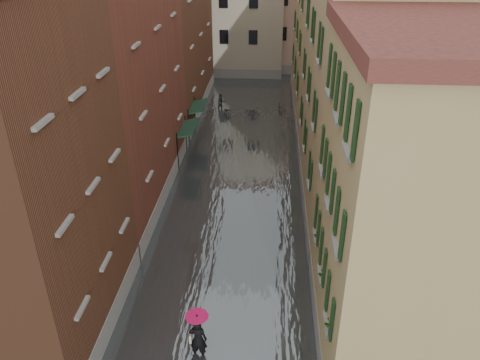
% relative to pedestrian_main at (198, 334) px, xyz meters
% --- Properties ---
extents(ground, '(120.00, 120.00, 0.00)m').
position_rel_pedestrian_main_xyz_m(ground, '(0.44, 3.19, -1.20)').
color(ground, slate).
rests_on(ground, ground).
extents(floodwater, '(10.00, 60.00, 0.20)m').
position_rel_pedestrian_main_xyz_m(floodwater, '(0.44, 16.19, -1.10)').
color(floodwater, '#494F51').
rests_on(floodwater, ground).
extents(building_left_near, '(6.00, 8.00, 13.00)m').
position_rel_pedestrian_main_xyz_m(building_left_near, '(-6.56, 1.19, 5.30)').
color(building_left_near, brown).
rests_on(building_left_near, ground).
extents(building_left_mid, '(6.00, 14.00, 12.50)m').
position_rel_pedestrian_main_xyz_m(building_left_mid, '(-6.56, 12.19, 5.05)').
color(building_left_mid, brown).
rests_on(building_left_mid, ground).
extents(building_left_far, '(6.00, 16.00, 14.00)m').
position_rel_pedestrian_main_xyz_m(building_left_far, '(-6.56, 27.19, 5.80)').
color(building_left_far, brown).
rests_on(building_left_far, ground).
extents(building_right_near, '(6.00, 8.00, 11.50)m').
position_rel_pedestrian_main_xyz_m(building_right_near, '(7.44, 1.19, 4.55)').
color(building_right_near, '#A48B55').
rests_on(building_right_near, ground).
extents(building_right_mid, '(6.00, 14.00, 13.00)m').
position_rel_pedestrian_main_xyz_m(building_right_mid, '(7.44, 12.19, 5.30)').
color(building_right_mid, tan).
rests_on(building_right_mid, ground).
extents(building_right_far, '(6.00, 16.00, 11.50)m').
position_rel_pedestrian_main_xyz_m(building_right_far, '(7.44, 27.19, 4.55)').
color(building_right_far, '#A48B55').
rests_on(building_right_far, ground).
extents(building_end_cream, '(12.00, 9.00, 13.00)m').
position_rel_pedestrian_main_xyz_m(building_end_cream, '(-2.56, 41.19, 5.30)').
color(building_end_cream, '#B1A78C').
rests_on(building_end_cream, ground).
extents(building_end_pink, '(10.00, 9.00, 12.00)m').
position_rel_pedestrian_main_xyz_m(building_end_pink, '(6.44, 43.19, 4.80)').
color(building_end_pink, tan).
rests_on(building_end_pink, ground).
extents(awning_near, '(1.09, 3.20, 2.80)m').
position_rel_pedestrian_main_xyz_m(awning_near, '(-3.05, 16.58, 1.27)').
color(awning_near, '#15301F').
rests_on(awning_near, ground).
extents(awning_far, '(1.09, 3.03, 2.80)m').
position_rel_pedestrian_main_xyz_m(awning_far, '(-3.05, 20.89, 1.27)').
color(awning_far, '#15301F').
rests_on(awning_far, ground).
extents(window_planters, '(0.59, 5.68, 0.84)m').
position_rel_pedestrian_main_xyz_m(window_planters, '(4.56, 1.09, 2.31)').
color(window_planters, '#945E30').
rests_on(window_planters, ground).
extents(pedestrian_main, '(0.87, 0.87, 2.06)m').
position_rel_pedestrian_main_xyz_m(pedestrian_main, '(0.00, 0.00, 0.00)').
color(pedestrian_main, black).
rests_on(pedestrian_main, ground).
extents(pedestrian_far, '(0.90, 0.82, 1.51)m').
position_rel_pedestrian_main_xyz_m(pedestrian_far, '(-1.93, 27.05, -0.44)').
color(pedestrian_far, black).
rests_on(pedestrian_far, ground).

